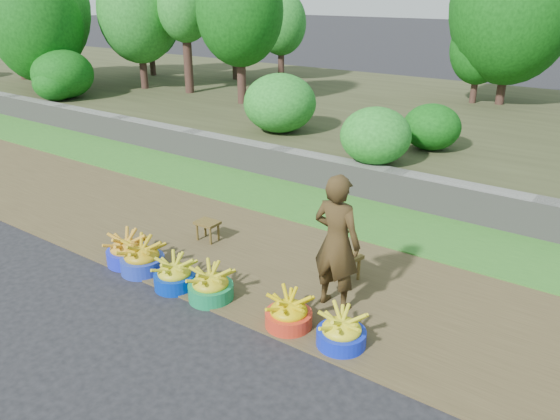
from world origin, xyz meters
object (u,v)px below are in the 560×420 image
Objects in this scene: stool_right at (345,258)px; vendor_woman at (337,243)px; basin_a at (127,251)px; basin_c at (175,275)px; basin_f at (341,332)px; stool_left at (207,225)px; basin_e at (289,313)px; basin_d at (211,286)px; basin_b at (142,258)px.

vendor_woman reaches higher than stool_right.
basin_a is 1.08× the size of basin_c.
stool_left is (-2.67, 1.00, 0.08)m from basin_f.
basin_e is at bearing -26.56° from stool_left.
basin_e is (1.53, 0.11, -0.00)m from basin_c.
basin_d reaches higher than basin_c.
basin_d is 1.05× the size of basin_e.
basin_c reaches higher than stool_left.
basin_a is at bearing 15.83° from vendor_woman.
vendor_woman is (0.18, 0.62, 0.61)m from basin_e.
basin_b is 2.46m from stool_right.
basin_d is 1.62m from basin_f.
basin_d is 1.05× the size of basin_f.
basin_a is 1.08× the size of basin_f.
vendor_woman is (-0.42, 0.58, 0.61)m from basin_f.
basin_b is at bearing 176.00° from basin_c.
vendor_woman is at bearing 22.97° from basin_c.
basin_a is 0.97× the size of basin_b.
stool_right reaches higher than stool_left.
stool_left is at bearing -8.47° from vendor_woman.
basin_d reaches higher than basin_f.
basin_c is at bearing -4.99° from basin_a.
basin_b reaches higher than basin_f.
basin_e is at bearing 3.29° from basin_d.
basin_a reaches higher than basin_e.
basin_b reaches higher than basin_c.
basin_a is at bearing -178.88° from basin_f.
basin_a is 1.24× the size of stool_right.
basin_b is 1.10m from stool_left.
basin_e reaches higher than stool_left.
stool_left is at bearing 159.39° from basin_f.
basin_e is at bearing 4.08° from basin_c.
stool_right is at bearing 26.93° from basin_a.
vendor_woman is at bearing 73.84° from basin_e.
basin_a is at bearing 173.14° from basin_b.
basin_c is at bearing -174.37° from basin_d.
basin_a reaches higher than basin_c.
basin_c is 2.00m from stool_right.
basin_c is at bearing -64.77° from stool_left.
basin_b is 2.13m from basin_e.
basin_a is 2.77m from vendor_woman.
basin_f reaches higher than stool_right.
basin_f is at bearing 2.06° from basin_b.
basin_b is 1.06× the size of basin_d.
basin_a is 0.32m from basin_b.
vendor_woman reaches higher than basin_a.
basin_a is at bearing 175.01° from basin_c.
basin_a is at bearing -109.90° from stool_left.
stool_left is 0.75× the size of stool_right.
basin_d is 1.20× the size of stool_right.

